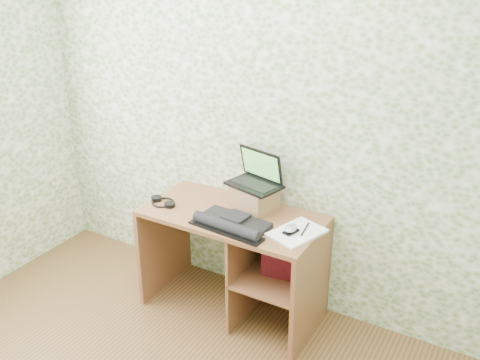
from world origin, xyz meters
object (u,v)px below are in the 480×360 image
Objects in this scene: laptop at (257,177)px; notepad at (297,233)px; desk at (245,250)px; riser at (254,197)px; keyboard at (232,223)px.

laptop is 1.17× the size of notepad.
desk is 4.40× the size of riser.
laptop is 0.50m from notepad.
desk is 3.57× the size of notepad.
riser reaches higher than desk.
notepad is at bearing -23.87° from riser.
notepad is at bearing -8.46° from desk.
notepad is at bearing 22.60° from keyboard.
laptop is 0.74× the size of keyboard.
riser is 0.69× the size of laptop.
desk is 0.35m from keyboard.
laptop reaches higher than desk.
notepad is (0.39, 0.12, -0.02)m from keyboard.
keyboard reaches higher than notepad.
keyboard is at bearing -75.41° from laptop.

